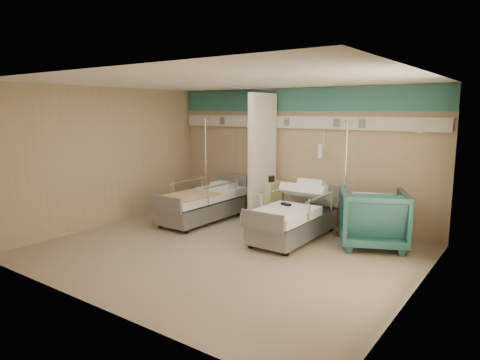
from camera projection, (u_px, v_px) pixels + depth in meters
name	position (u px, v px, depth m)	size (l,w,h in m)	color
ground	(224.00, 252.00, 7.16)	(6.00, 5.00, 0.00)	gray
room_walls	(231.00, 140.00, 7.08)	(6.04, 5.04, 2.82)	tan
bed_right	(293.00, 223.00, 7.81)	(1.00, 2.16, 0.63)	white
bed_left	(202.00, 207.00, 9.08)	(1.00, 2.16, 0.63)	white
bedside_cabinet	(266.00, 201.00, 9.18)	(0.50, 0.48, 0.85)	#D4D184
visitor_armchair	(373.00, 218.00, 7.37)	(1.08, 1.11, 1.01)	#21524F
waffle_blanket	(374.00, 188.00, 7.23)	(0.69, 0.61, 0.08)	white
iv_stand_right	(344.00, 213.00, 7.98)	(0.39, 0.39, 2.16)	silver
iv_stand_left	(206.00, 193.00, 9.90)	(0.39, 0.39, 2.18)	silver
call_remote	(286.00, 204.00, 7.78)	(0.19, 0.09, 0.04)	black
tan_blanket	(189.00, 195.00, 8.62)	(0.81, 1.02, 0.04)	tan
toiletry_bag	(268.00, 179.00, 9.04)	(0.24, 0.15, 0.13)	black
white_cup	(264.00, 178.00, 9.16)	(0.09, 0.09, 0.13)	white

